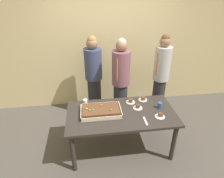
# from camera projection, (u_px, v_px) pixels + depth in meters

# --- Properties ---
(ground_plane) EXTENTS (12.00, 12.00, 0.00)m
(ground_plane) POSITION_uv_depth(u_px,v_px,m) (120.00, 147.00, 3.42)
(ground_plane) COLOR #4C4742
(interior_back_panel) EXTENTS (8.00, 0.12, 3.00)m
(interior_back_panel) POSITION_uv_depth(u_px,v_px,m) (109.00, 38.00, 4.09)
(interior_back_panel) COLOR #CCB784
(interior_back_panel) RESTS_ON ground_plane
(party_table) EXTENTS (1.70, 0.89, 0.73)m
(party_table) POSITION_uv_depth(u_px,v_px,m) (121.00, 117.00, 3.11)
(party_table) COLOR #2D2826
(party_table) RESTS_ON ground_plane
(sheet_cake) EXTENTS (0.63, 0.41, 0.11)m
(sheet_cake) POSITION_uv_depth(u_px,v_px,m) (101.00, 111.00, 3.05)
(sheet_cake) COLOR beige
(sheet_cake) RESTS_ON party_table
(plated_slice_near_left) EXTENTS (0.15, 0.15, 0.07)m
(plated_slice_near_left) POSITION_uv_depth(u_px,v_px,m) (138.00, 107.00, 3.17)
(plated_slice_near_left) COLOR white
(plated_slice_near_left) RESTS_ON party_table
(plated_slice_near_right) EXTENTS (0.15, 0.15, 0.07)m
(plated_slice_near_right) POSITION_uv_depth(u_px,v_px,m) (131.00, 101.00, 3.31)
(plated_slice_near_right) COLOR white
(plated_slice_near_right) RESTS_ON party_table
(plated_slice_far_left) EXTENTS (0.15, 0.15, 0.06)m
(plated_slice_far_left) POSITION_uv_depth(u_px,v_px,m) (160.00, 116.00, 2.96)
(plated_slice_far_left) COLOR white
(plated_slice_far_left) RESTS_ON party_table
(plated_slice_far_right) EXTENTS (0.15, 0.15, 0.07)m
(plated_slice_far_right) POSITION_uv_depth(u_px,v_px,m) (143.00, 99.00, 3.38)
(plated_slice_far_right) COLOR white
(plated_slice_far_right) RESTS_ON party_table
(drink_cup_nearest) EXTENTS (0.07, 0.07, 0.10)m
(drink_cup_nearest) POSITION_uv_depth(u_px,v_px,m) (85.00, 102.00, 3.24)
(drink_cup_nearest) COLOR white
(drink_cup_nearest) RESTS_ON party_table
(drink_cup_middle) EXTENTS (0.07, 0.07, 0.10)m
(drink_cup_middle) POSITION_uv_depth(u_px,v_px,m) (160.00, 105.00, 3.16)
(drink_cup_middle) COLOR #2D5199
(drink_cup_middle) RESTS_ON party_table
(cake_server_utensil) EXTENTS (0.03, 0.20, 0.01)m
(cake_server_utensil) POSITION_uv_depth(u_px,v_px,m) (145.00, 121.00, 2.87)
(cake_server_utensil) COLOR silver
(cake_server_utensil) RESTS_ON party_table
(person_serving_front) EXTENTS (0.34, 0.34, 1.70)m
(person_serving_front) POSITION_uv_depth(u_px,v_px,m) (121.00, 81.00, 3.70)
(person_serving_front) COLOR #28282D
(person_serving_front) RESTS_ON ground_plane
(person_green_shirt_behind) EXTENTS (0.34, 0.34, 1.69)m
(person_green_shirt_behind) POSITION_uv_depth(u_px,v_px,m) (94.00, 76.00, 3.92)
(person_green_shirt_behind) COLOR #28282D
(person_green_shirt_behind) RESTS_ON ground_plane
(person_striped_tie_right) EXTENTS (0.30, 0.30, 1.75)m
(person_striped_tie_right) POSITION_uv_depth(u_px,v_px,m) (160.00, 78.00, 3.76)
(person_striped_tie_right) COLOR #28282D
(person_striped_tie_right) RESTS_ON ground_plane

